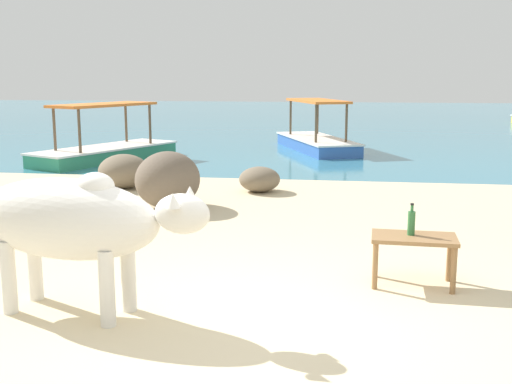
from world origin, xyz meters
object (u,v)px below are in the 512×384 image
(cow, at_px, (72,220))
(boat_green, at_px, (105,149))
(low_bench_table, at_px, (414,244))
(boat_blue, at_px, (317,139))
(bottle, at_px, (411,222))

(cow, height_order, boat_green, boat_green)
(low_bench_table, bearing_deg, boat_blue, 100.30)
(bottle, relative_size, boat_green, 0.08)
(cow, height_order, low_bench_table, cow)
(bottle, height_order, boat_blue, boat_blue)
(low_bench_table, relative_size, bottle, 2.63)
(bottle, relative_size, boat_blue, 0.08)
(cow, bearing_deg, boat_blue, 92.60)
(cow, relative_size, boat_green, 0.55)
(boat_green, bearing_deg, boat_blue, -35.19)
(boat_blue, distance_m, boat_green, 5.37)
(low_bench_table, xyz_separation_m, bottle, (-0.03, 0.04, 0.20))
(low_bench_table, distance_m, bottle, 0.20)
(boat_green, bearing_deg, bottle, -118.14)
(low_bench_table, bearing_deg, bottle, 129.55)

